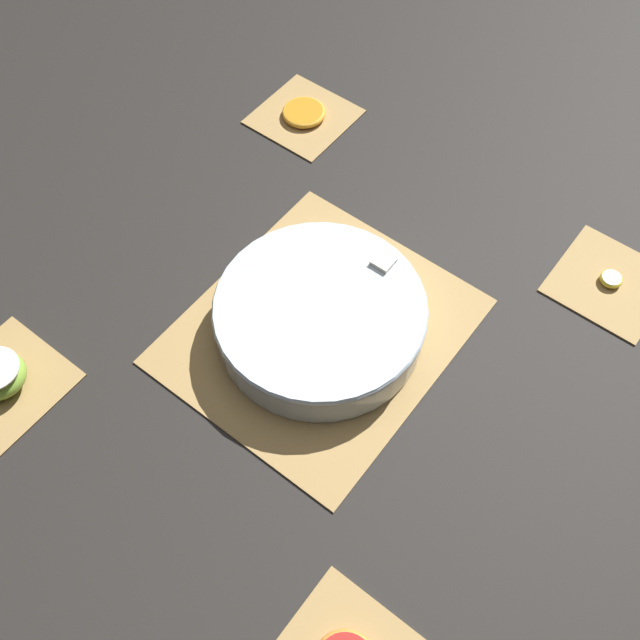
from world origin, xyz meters
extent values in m
plane|color=black|center=(0.00, 0.00, 0.00)|extent=(6.00, 6.00, 0.00)
cube|color=#A8844C|center=(0.00, 0.00, 0.00)|extent=(0.40, 0.35, 0.01)
cube|color=#4C381E|center=(-0.15, 0.00, 0.00)|extent=(0.01, 0.35, 0.00)
cube|color=#4C381E|center=(-0.10, 0.00, 0.00)|extent=(0.01, 0.35, 0.00)
cube|color=#4C381E|center=(-0.05, 0.00, 0.00)|extent=(0.01, 0.35, 0.00)
cube|color=#4C381E|center=(0.00, 0.00, 0.00)|extent=(0.01, 0.35, 0.00)
cube|color=#4C381E|center=(0.05, 0.00, 0.00)|extent=(0.01, 0.35, 0.00)
cube|color=#4C381E|center=(0.10, 0.00, 0.00)|extent=(0.01, 0.35, 0.00)
cube|color=#4C381E|center=(0.15, 0.00, 0.00)|extent=(0.01, 0.35, 0.00)
cube|color=#4C381E|center=(-0.29, -0.29, 0.00)|extent=(0.00, 0.15, 0.00)
cube|color=#A8844C|center=(0.33, -0.29, 0.00)|extent=(0.16, 0.16, 0.01)
cube|color=#4C381E|center=(0.31, -0.29, 0.00)|extent=(0.00, 0.15, 0.00)
cube|color=#4C381E|center=(0.36, -0.29, 0.00)|extent=(0.00, 0.15, 0.00)
cube|color=#A8844C|center=(-0.33, 0.29, 0.00)|extent=(0.16, 0.16, 0.01)
cube|color=#4C381E|center=(-0.32, 0.29, 0.00)|extent=(0.00, 0.15, 0.00)
cube|color=#4C381E|center=(-0.29, 0.29, 0.00)|extent=(0.00, 0.15, 0.00)
cube|color=#A8844C|center=(0.33, 0.29, 0.00)|extent=(0.16, 0.16, 0.01)
cube|color=#4C381E|center=(0.29, 0.29, 0.00)|extent=(0.00, 0.15, 0.00)
cube|color=#4C381E|center=(0.32, 0.29, 0.00)|extent=(0.00, 0.15, 0.00)
cube|color=#4C381E|center=(0.35, 0.29, 0.00)|extent=(0.00, 0.15, 0.00)
cube|color=#4C381E|center=(0.38, 0.29, 0.00)|extent=(0.00, 0.15, 0.00)
cylinder|color=silver|center=(0.00, 0.00, 0.04)|extent=(0.29, 0.29, 0.06)
torus|color=silver|center=(0.00, 0.00, 0.06)|extent=(0.30, 0.30, 0.01)
cylinder|color=#F4EABC|center=(0.07, 0.07, 0.03)|extent=(0.03, 0.03, 0.01)
cylinder|color=#F4EABC|center=(-0.01, 0.02, 0.07)|extent=(0.03, 0.03, 0.01)
cylinder|color=#F4EABC|center=(-0.09, -0.03, 0.03)|extent=(0.03, 0.03, 0.01)
cylinder|color=#F4EABC|center=(0.01, -0.11, 0.06)|extent=(0.03, 0.03, 0.01)
cylinder|color=#F4EABC|center=(-0.06, -0.02, 0.04)|extent=(0.03, 0.03, 0.01)
cylinder|color=#F4EABC|center=(-0.01, 0.06, 0.02)|extent=(0.03, 0.03, 0.01)
cube|color=white|center=(0.05, -0.04, 0.04)|extent=(0.02, 0.02, 0.02)
cube|color=white|center=(0.11, -0.03, 0.06)|extent=(0.03, 0.03, 0.03)
cube|color=white|center=(-0.07, -0.09, 0.02)|extent=(0.03, 0.03, 0.03)
cube|color=white|center=(-0.02, -0.10, 0.02)|extent=(0.03, 0.03, 0.03)
cube|color=white|center=(0.00, -0.07, 0.02)|extent=(0.03, 0.03, 0.03)
cube|color=white|center=(-0.07, 0.06, 0.04)|extent=(0.02, 0.02, 0.02)
ellipsoid|color=orange|center=(-0.04, -0.09, 0.05)|extent=(0.03, 0.02, 0.01)
ellipsoid|color=orange|center=(0.04, -0.08, 0.06)|extent=(0.04, 0.02, 0.02)
ellipsoid|color=orange|center=(0.00, 0.00, 0.04)|extent=(0.02, 0.01, 0.01)
ellipsoid|color=orange|center=(0.09, 0.05, 0.05)|extent=(0.04, 0.02, 0.02)
cylinder|color=orange|center=(0.33, 0.29, 0.01)|extent=(0.07, 0.07, 0.01)
torus|color=#F4A82D|center=(0.33, 0.29, 0.01)|extent=(0.08, 0.08, 0.01)
cylinder|color=#F4EABC|center=(0.33, -0.29, 0.01)|extent=(0.03, 0.03, 0.01)
torus|color=yellow|center=(0.33, -0.29, 0.01)|extent=(0.03, 0.03, 0.01)
camera|label=1|loc=(-0.45, -0.34, 0.92)|focal=42.00mm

